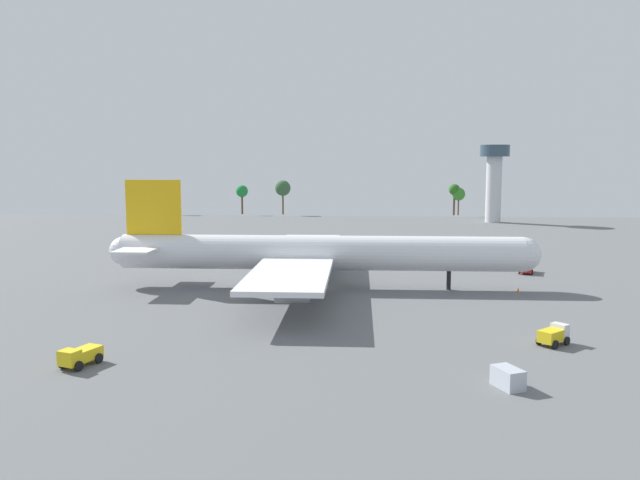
# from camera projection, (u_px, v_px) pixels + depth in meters

# --- Properties ---
(ground_plane) EXTENTS (282.45, 282.45, 0.00)m
(ground_plane) POSITION_uv_depth(u_px,v_px,m) (320.00, 288.00, 105.57)
(ground_plane) COLOR slate
(cargo_airplane) EXTENTS (70.61, 59.78, 17.74)m
(cargo_airplane) POSITION_uv_depth(u_px,v_px,m) (316.00, 253.00, 104.91)
(cargo_airplane) COLOR silver
(cargo_airplane) RESTS_ON ground_plane
(maintenance_van) EXTENTS (4.05, 3.95, 2.28)m
(maintenance_van) POSITION_uv_depth(u_px,v_px,m) (554.00, 335.00, 72.67)
(maintenance_van) COLOR silver
(maintenance_van) RESTS_ON ground_plane
(catering_truck) EXTENTS (3.53, 4.91, 2.04)m
(catering_truck) POSITION_uv_depth(u_px,v_px,m) (80.00, 356.00, 65.12)
(catering_truck) COLOR yellow
(catering_truck) RESTS_ON ground_plane
(cargo_loader) EXTENTS (3.45, 5.45, 1.91)m
(cargo_loader) POSITION_uv_depth(u_px,v_px,m) (526.00, 267.00, 119.93)
(cargo_loader) COLOR silver
(cargo_loader) RESTS_ON ground_plane
(baggage_tug) EXTENTS (2.74, 4.34, 2.07)m
(baggage_tug) POSITION_uv_depth(u_px,v_px,m) (221.00, 249.00, 144.36)
(baggage_tug) COLOR #333338
(baggage_tug) RESTS_ON ground_plane
(cargo_container_fore) EXTENTS (2.91, 3.54, 1.87)m
(cargo_container_fore) POSITION_uv_depth(u_px,v_px,m) (508.00, 378.00, 58.91)
(cargo_container_fore) COLOR #B7BCC6
(cargo_container_fore) RESTS_ON ground_plane
(safety_cone_nose) EXTENTS (0.49, 0.49, 0.70)m
(safety_cone_nose) POSITION_uv_depth(u_px,v_px,m) (518.00, 290.00, 102.31)
(safety_cone_nose) COLOR orange
(safety_cone_nose) RESTS_ON ground_plane
(control_tower) EXTENTS (9.89, 9.89, 26.37)m
(control_tower) POSITION_uv_depth(u_px,v_px,m) (494.00, 175.00, 219.10)
(control_tower) COLOR silver
(control_tower) RESTS_ON ground_plane
(tree_line_backdrop) EXTENTS (119.41, 6.39, 13.44)m
(tree_line_backdrop) POSITION_uv_depth(u_px,v_px,m) (273.00, 191.00, 253.29)
(tree_line_backdrop) COLOR #51381E
(tree_line_backdrop) RESTS_ON ground_plane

